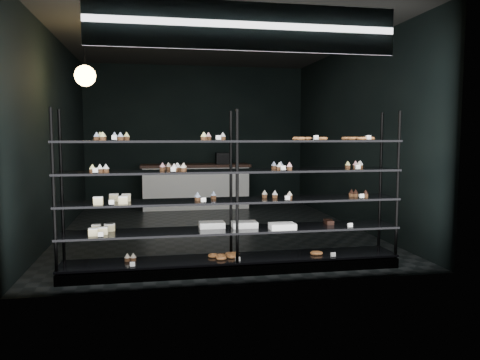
# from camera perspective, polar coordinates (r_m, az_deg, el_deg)

# --- Properties ---
(room) EXTENTS (5.01, 6.01, 3.20)m
(room) POSITION_cam_1_polar(r_m,az_deg,el_deg) (7.90, -3.39, 5.33)
(room) COLOR black
(room) RESTS_ON ground
(display_shelf) EXTENTS (4.00, 0.50, 1.91)m
(display_shelf) POSITION_cam_1_polar(r_m,az_deg,el_deg) (5.55, -0.99, -4.78)
(display_shelf) COLOR black
(display_shelf) RESTS_ON room
(signage) EXTENTS (3.30, 0.05, 0.50)m
(signage) POSITION_cam_1_polar(r_m,az_deg,el_deg) (5.14, 0.75, 18.20)
(signage) COLOR #0D1244
(signage) RESTS_ON room
(pendant_lamp) EXTENTS (0.29, 0.29, 0.88)m
(pendant_lamp) POSITION_cam_1_polar(r_m,az_deg,el_deg) (7.05, -18.36, 11.98)
(pendant_lamp) COLOR black
(pendant_lamp) RESTS_ON room
(service_counter) EXTENTS (2.40, 0.65, 1.23)m
(service_counter) POSITION_cam_1_polar(r_m,az_deg,el_deg) (10.44, -5.38, -0.69)
(service_counter) COLOR silver
(service_counter) RESTS_ON room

